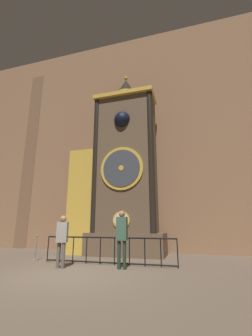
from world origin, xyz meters
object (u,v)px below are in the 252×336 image
object	(u,v)px
clock_tower	(118,173)
visitor_near	(62,236)
visitor_far	(122,233)
stanchion_post	(35,252)

from	to	relation	value
clock_tower	visitor_near	size ratio (longest dim) A/B	5.64
clock_tower	visitor_far	bearing A→B (deg)	-69.42
clock_tower	stanchion_post	distance (m)	4.97
visitor_near	stanchion_post	xyz separation A→B (m)	(-1.88, 1.19, -0.69)
visitor_far	stanchion_post	distance (m)	3.97
visitor_near	visitor_far	world-z (taller)	visitor_far
clock_tower	visitor_near	bearing A→B (deg)	-102.19
visitor_near	stanchion_post	world-z (taller)	visitor_near
visitor_far	clock_tower	bearing A→B (deg)	107.45
clock_tower	visitor_far	world-z (taller)	clock_tower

